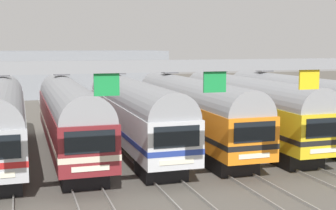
{
  "coord_description": "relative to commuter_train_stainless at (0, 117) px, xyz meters",
  "views": [
    {
      "loc": [
        -9.06,
        -29.97,
        7.0
      ],
      "look_at": [
        1.14,
        2.56,
        2.69
      ],
      "focal_mm": 50.79,
      "sensor_mm": 36.0,
      "label": 1
    }
  ],
  "objects": [
    {
      "name": "ground_plane",
      "position": [
        10.25,
        0.0,
        -2.69
      ],
      "size": [
        160.0,
        160.0,
        0.0
      ],
      "primitive_type": "plane",
      "color": "#5B564F"
    },
    {
      "name": "commuter_train_silver",
      "position": [
        8.2,
        0.0,
        0.0
      ],
      "size": [
        2.88,
        18.06,
        5.05
      ],
      "color": "silver",
      "rests_on": "ground"
    },
    {
      "name": "commuter_train_stainless",
      "position": [
        0.0,
        0.0,
        0.0
      ],
      "size": [
        2.88,
        18.06,
        5.05
      ],
      "color": "#B2B5BA",
      "rests_on": "ground"
    },
    {
      "name": "track_bed",
      "position": [
        10.25,
        17.0,
        -2.61
      ],
      "size": [
        22.01,
        70.0,
        0.15
      ],
      "color": "gray",
      "rests_on": "ground"
    },
    {
      "name": "commuter_train_yellow",
      "position": [
        16.4,
        0.0,
        0.0
      ],
      "size": [
        2.88,
        18.06,
        5.05
      ],
      "color": "gold",
      "rests_on": "ground"
    },
    {
      "name": "commuter_train_blue",
      "position": [
        20.5,
        0.0,
        0.0
      ],
      "size": [
        2.88,
        18.06,
        5.05
      ],
      "color": "#284C9E",
      "rests_on": "ground"
    },
    {
      "name": "maintenance_building",
      "position": [
        7.39,
        37.52,
        0.41
      ],
      "size": [
        27.04,
        10.0,
        6.19
      ],
      "primitive_type": "cube",
      "color": "gray",
      "rests_on": "ground"
    },
    {
      "name": "catenary_gantry",
      "position": [
        10.25,
        -13.5,
        2.66
      ],
      "size": [
        25.74,
        0.44,
        6.97
      ],
      "color": "gray",
      "rests_on": "ground"
    },
    {
      "name": "commuter_train_orange",
      "position": [
        12.3,
        0.0,
        0.0
      ],
      "size": [
        2.88,
        18.06,
        5.05
      ],
      "color": "orange",
      "rests_on": "ground"
    },
    {
      "name": "commuter_train_maroon",
      "position": [
        4.1,
        0.0,
        0.0
      ],
      "size": [
        2.88,
        18.06,
        5.05
      ],
      "color": "maroon",
      "rests_on": "ground"
    }
  ]
}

